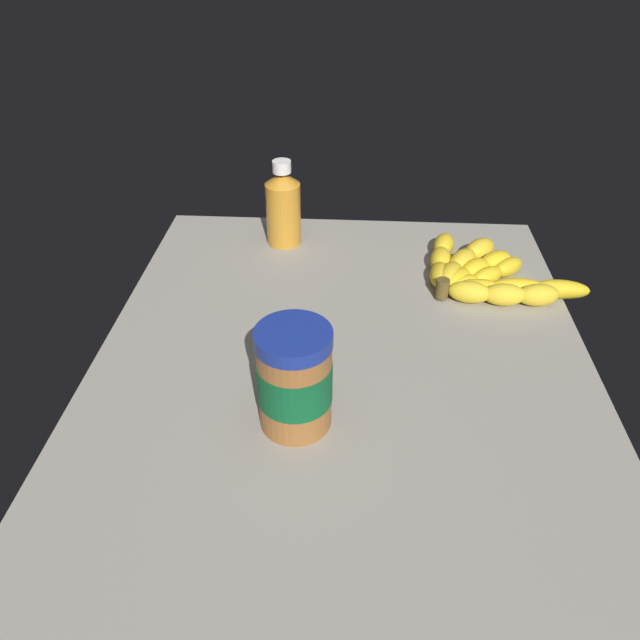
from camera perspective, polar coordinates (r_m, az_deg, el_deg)
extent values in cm
cube|color=gray|center=(82.06, 2.13, -4.66)|extent=(80.63, 65.32, 4.51)
ellipsoid|color=yellow|center=(92.85, 13.82, 2.56)|extent=(4.23, 6.67, 3.35)
ellipsoid|color=yellow|center=(93.58, 16.84, 2.28)|extent=(3.46, 6.31, 3.35)
ellipsoid|color=yellow|center=(95.08, 19.73, 2.22)|extent=(4.01, 6.58, 3.35)
ellipsoid|color=yellow|center=(94.33, 14.14, 2.89)|extent=(4.29, 8.65, 2.85)
ellipsoid|color=yellow|center=(96.43, 17.91, 2.95)|extent=(3.22, 8.40, 2.85)
ellipsoid|color=yellow|center=(98.22, 21.65, 2.71)|extent=(3.57, 8.50, 2.85)
ellipsoid|color=yellow|center=(94.96, 13.25, 3.28)|extent=(5.46, 6.61, 2.87)
ellipsoid|color=yellow|center=(97.89, 15.38, 3.98)|extent=(5.81, 6.53, 2.87)
ellipsoid|color=yellow|center=(101.23, 17.18, 4.75)|extent=(6.10, 6.38, 2.87)
ellipsoid|color=yellow|center=(95.48, 12.67, 3.73)|extent=(6.54, 6.28, 3.34)
ellipsoid|color=yellow|center=(98.81, 14.30, 4.63)|extent=(6.28, 6.54, 3.34)
ellipsoid|color=yellow|center=(101.89, 16.13, 5.31)|extent=(5.88, 6.65, 3.34)
ellipsoid|color=yellow|center=(95.98, 12.10, 4.10)|extent=(7.33, 5.87, 3.64)
ellipsoid|color=yellow|center=(100.21, 13.20, 5.37)|extent=(7.36, 6.62, 3.64)
ellipsoid|color=yellow|center=(104.19, 14.70, 6.37)|extent=(7.11, 7.12, 3.64)
ellipsoid|color=yellow|center=(96.07, 11.22, 4.13)|extent=(6.36, 3.55, 3.30)
ellipsoid|color=yellow|center=(100.37, 11.21, 5.59)|extent=(6.66, 4.20, 3.30)
ellipsoid|color=yellow|center=(104.74, 11.50, 6.90)|extent=(6.88, 4.79, 3.30)
cylinder|color=brown|center=(92.61, 11.38, 2.93)|extent=(2.00, 2.00, 3.00)
cylinder|color=#9E602D|center=(67.96, -2.38, -6.07)|extent=(8.24, 8.24, 11.20)
cylinder|color=#0F592D|center=(67.59, -2.39, -5.71)|extent=(8.41, 8.41, 5.04)
cylinder|color=navy|center=(63.86, -2.52, -1.74)|extent=(8.45, 8.45, 1.70)
cylinder|color=orange|center=(104.90, -3.44, 9.90)|extent=(5.90, 5.90, 10.69)
cone|color=orange|center=(102.30, -3.56, 13.11)|extent=(5.90, 5.90, 2.04)
cylinder|color=white|center=(101.56, -3.61, 14.14)|extent=(3.07, 3.07, 1.91)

